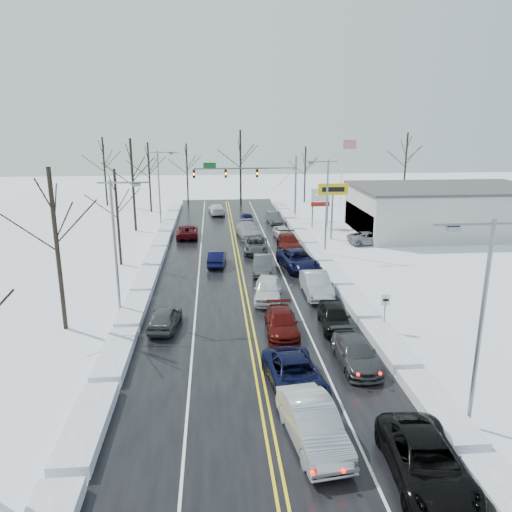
{
  "coord_description": "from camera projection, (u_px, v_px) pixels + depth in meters",
  "views": [
    {
      "loc": [
        -2.11,
        -35.73,
        12.71
      ],
      "look_at": [
        1.03,
        0.83,
        2.5
      ],
      "focal_mm": 35.0,
      "sensor_mm": 36.0,
      "label": 1
    }
  ],
  "objects": [
    {
      "name": "ground",
      "position": [
        243.0,
        291.0,
        37.88
      ],
      "size": [
        160.0,
        160.0,
        0.0
      ],
      "primitive_type": "plane",
      "color": "white",
      "rests_on": "ground"
    },
    {
      "name": "road_surface",
      "position": [
        242.0,
        282.0,
        39.79
      ],
      "size": [
        14.0,
        84.0,
        0.01
      ],
      "primitive_type": "cube",
      "color": "black",
      "rests_on": "ground"
    },
    {
      "name": "snow_bank_left",
      "position": [
        145.0,
        285.0,
        39.17
      ],
      "size": [
        1.59,
        72.0,
        0.58
      ],
      "primitive_type": "cube",
      "color": "white",
      "rests_on": "ground"
    },
    {
      "name": "snow_bank_right",
      "position": [
        335.0,
        280.0,
        40.42
      ],
      "size": [
        1.59,
        72.0,
        0.58
      ],
      "primitive_type": "cube",
      "color": "white",
      "rests_on": "ground"
    },
    {
      "name": "traffic_signal_mast",
      "position": [
        257.0,
        176.0,
        63.56
      ],
      "size": [
        13.28,
        0.39,
        8.0
      ],
      "color": "slate",
      "rests_on": "ground"
    },
    {
      "name": "tires_plus_sign",
      "position": [
        333.0,
        193.0,
        52.76
      ],
      "size": [
        3.2,
        0.34,
        6.0
      ],
      "color": "slate",
      "rests_on": "ground"
    },
    {
      "name": "used_vehicles_sign",
      "position": [
        320.0,
        200.0,
        58.97
      ],
      "size": [
        2.2,
        0.22,
        4.65
      ],
      "color": "slate",
      "rests_on": "ground"
    },
    {
      "name": "speed_limit_sign",
      "position": [
        385.0,
        306.0,
        30.43
      ],
      "size": [
        0.55,
        0.09,
        2.35
      ],
      "color": "slate",
      "rests_on": "ground"
    },
    {
      "name": "flagpole",
      "position": [
        343.0,
        170.0,
        66.34
      ],
      "size": [
        1.87,
        1.2,
        10.0
      ],
      "color": "silver",
      "rests_on": "ground"
    },
    {
      "name": "dealership_building",
      "position": [
        445.0,
        210.0,
        56.42
      ],
      "size": [
        20.4,
        12.4,
        5.3
      ],
      "color": "beige",
      "rests_on": "ground"
    },
    {
      "name": "streetlight_se",
      "position": [
        478.0,
        310.0,
        19.86
      ],
      "size": [
        3.2,
        0.25,
        9.0
      ],
      "color": "slate",
      "rests_on": "ground"
    },
    {
      "name": "streetlight_ne",
      "position": [
        325.0,
        199.0,
        46.74
      ],
      "size": [
        3.2,
        0.25,
        9.0
      ],
      "color": "slate",
      "rests_on": "ground"
    },
    {
      "name": "streetlight_sw",
      "position": [
        118.0,
        237.0,
        31.93
      ],
      "size": [
        3.2,
        0.25,
        9.0
      ],
      "color": "slate",
      "rests_on": "ground"
    },
    {
      "name": "streetlight_nw",
      "position": [
        161.0,
        183.0,
        58.8
      ],
      "size": [
        3.2,
        0.25,
        9.0
      ],
      "color": "slate",
      "rests_on": "ground"
    },
    {
      "name": "tree_left_b",
      "position": [
        54.0,
        218.0,
        29.3
      ],
      "size": [
        4.0,
        4.0,
        10.0
      ],
      "color": "#2D231C",
      "rests_on": "ground"
    },
    {
      "name": "tree_left_c",
      "position": [
        116.0,
        199.0,
        43.1
      ],
      "size": [
        3.4,
        3.4,
        8.5
      ],
      "color": "#2D231C",
      "rests_on": "ground"
    },
    {
      "name": "tree_left_d",
      "position": [
        132.0,
        167.0,
        56.1
      ],
      "size": [
        4.2,
        4.2,
        10.5
      ],
      "color": "#2D231C",
      "rests_on": "ground"
    },
    {
      "name": "tree_left_e",
      "position": [
        149.0,
        164.0,
        67.84
      ],
      "size": [
        3.8,
        3.8,
        9.5
      ],
      "color": "#2D231C",
      "rests_on": "ground"
    },
    {
      "name": "tree_far_a",
      "position": [
        104.0,
        158.0,
        72.91
      ],
      "size": [
        4.0,
        4.0,
        10.0
      ],
      "color": "#2D231C",
      "rests_on": "ground"
    },
    {
      "name": "tree_far_b",
      "position": [
        187.0,
        162.0,
        75.05
      ],
      "size": [
        3.6,
        3.6,
        9.0
      ],
      "color": "#2D231C",
      "rests_on": "ground"
    },
    {
      "name": "tree_far_c",
      "position": [
        240.0,
        153.0,
        73.42
      ],
      "size": [
        4.4,
        4.4,
        11.0
      ],
      "color": "#2D231C",
      "rests_on": "ground"
    },
    {
      "name": "tree_far_d",
      "position": [
        305.0,
        163.0,
        76.15
      ],
      "size": [
        3.4,
        3.4,
        8.5
      ],
      "color": "#2D231C",
      "rests_on": "ground"
    },
    {
      "name": "tree_far_e",
      "position": [
        406.0,
        153.0,
        77.57
      ],
      "size": [
        4.2,
        4.2,
        10.5
      ],
      "color": "#2D231C",
      "rests_on": "ground"
    },
    {
      "name": "queued_car_1",
      "position": [
        313.0,
        442.0,
        20.22
      ],
      "size": [
        2.46,
        5.36,
        1.7
      ],
      "primitive_type": "imported",
      "rotation": [
        0.0,
        0.0,
        0.13
      ],
      "color": "#ADAFB6",
      "rests_on": "ground"
    },
    {
      "name": "queued_car_2",
      "position": [
        294.0,
        388.0,
        24.28
      ],
      "size": [
        2.94,
        5.53,
        1.48
      ],
      "primitive_type": "imported",
      "rotation": [
        0.0,
        0.0,
        0.09
      ],
      "color": "black",
      "rests_on": "ground"
    },
    {
      "name": "queued_car_3",
      "position": [
        282.0,
        333.0,
        30.48
      ],
      "size": [
        2.09,
        4.77,
        1.36
      ],
      "primitive_type": "imported",
      "rotation": [
        0.0,
        0.0,
        -0.04
      ],
      "color": "#470B09",
      "rests_on": "ground"
    },
    {
      "name": "queued_car_4",
      "position": [
        268.0,
        300.0,
        36.07
      ],
      "size": [
        2.52,
        4.95,
        1.61
      ],
      "primitive_type": "imported",
      "rotation": [
        0.0,
        0.0,
        -0.13
      ],
      "color": "white",
      "rests_on": "ground"
    },
    {
      "name": "queued_car_5",
      "position": [
        263.0,
        273.0,
        42.33
      ],
      "size": [
        2.05,
        4.57,
        1.46
      ],
      "primitive_type": "imported",
      "rotation": [
        0.0,
        0.0,
        -0.12
      ],
      "color": "#3D4042",
      "rests_on": "ground"
    },
    {
      "name": "queued_car_6",
      "position": [
        256.0,
        252.0,
        48.84
      ],
      "size": [
        2.67,
        5.1,
        1.37
      ],
      "primitive_type": "imported",
      "rotation": [
        0.0,
        0.0,
        -0.08
      ],
      "color": "#3B3E40",
      "rests_on": "ground"
    },
    {
      "name": "queued_car_7",
      "position": [
        248.0,
        237.0,
        54.9
      ],
      "size": [
        2.76,
        5.69,
        1.6
      ],
      "primitive_type": "imported",
      "rotation": [
        0.0,
        0.0,
        0.1
      ],
      "color": "#989AA0",
      "rests_on": "ground"
    },
    {
      "name": "queued_car_8",
      "position": [
        247.0,
        224.0,
        61.6
      ],
      "size": [
        1.84,
        4.05,
        1.35
      ],
      "primitive_type": "imported",
      "rotation": [
        0.0,
        0.0,
        -0.06
      ],
      "color": "black",
      "rests_on": "ground"
    },
    {
      "name": "queued_car_10",
      "position": [
        424.0,
        480.0,
        18.13
      ],
      "size": [
        2.94,
        5.74,
        1.55
      ],
      "primitive_type": "imported",
      "rotation": [
        0.0,
        0.0,
        -0.07
      ],
      "color": "black",
      "rests_on": "ground"
    },
    {
      "name": "queued_car_11",
      "position": [
        355.0,
        365.0,
        26.53
      ],
      "size": [
        2.01,
        4.72,
        1.36
      ],
      "primitive_type": "imported",
      "rotation": [
        0.0,
        0.0,
        0.02
      ],
      "color": "#383A3D",
      "rests_on": "ground"
    },
    {
      "name": "queued_car_12",
      "position": [
        334.0,
        328.0,
        31.24
      ],
      "size": [
        2.07,
        4.52,
        1.5
      ],
      "primitive_type": "imported",
      "rotation": [
        0.0,
        0.0,
        -0.07
      ],
      "color": "black",
      "rests_on": "ground"
    },
    {
      "name": "queued_car_13",
      "position": [
        316.0,
        295.0,
        36.99
      ],
      "size": [
        1.79,
        5.06,
        1.66
      ],
      "primitive_type": "imported",
      "rotation": [
        0.0,
        0.0,
        -0.0
      ],
      "color": "#ABAEB3",
      "rests_on": "ground"
    },
    {
      "name": "queued_car_14",
      "position": [
        298.0,
        269.0,
        43.47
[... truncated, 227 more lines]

